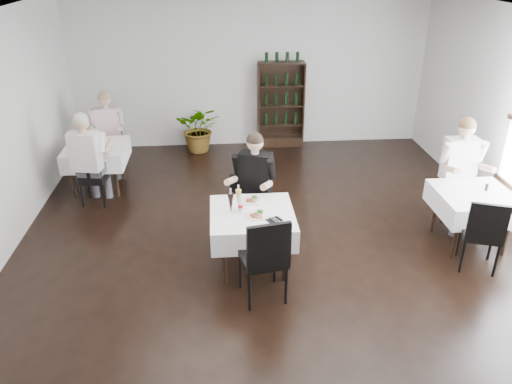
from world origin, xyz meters
TOP-DOWN VIEW (x-y plane):
  - room_shell at (0.00, 0.00)m, footprint 9.00×9.00m
  - wine_shelf at (0.60, 4.31)m, footprint 0.90×0.28m
  - main_table at (-0.30, 0.00)m, footprint 1.03×1.03m
  - left_table at (-2.70, 2.50)m, footprint 0.98×0.98m
  - right_table at (2.70, 0.30)m, footprint 0.98×0.98m
  - potted_tree at (-1.04, 4.15)m, footprint 0.94×0.84m
  - main_chair_far at (-0.35, 0.70)m, footprint 0.47×0.48m
  - main_chair_near at (-0.21, -0.73)m, footprint 0.58×0.58m
  - left_chair_far at (-2.69, 3.34)m, footprint 0.53×0.53m
  - left_chair_near at (-2.67, 1.89)m, footprint 0.43×0.44m
  - right_chair_far at (2.87, 1.04)m, footprint 0.53×0.54m
  - right_chair_near at (2.53, -0.33)m, footprint 0.58×0.58m
  - diner_main at (-0.23, 0.70)m, footprint 0.68×0.72m
  - diner_left_far at (-2.61, 3.15)m, footprint 0.59×0.61m
  - diner_left_near at (-2.66, 1.86)m, footprint 0.63×0.66m
  - diner_right_far at (2.73, 0.82)m, footprint 0.61×0.60m
  - plate_far at (-0.28, 0.29)m, footprint 0.27×0.27m
  - plate_near at (-0.25, -0.11)m, footprint 0.28×0.28m
  - pilsner_dark at (-0.56, -0.00)m, footprint 0.08×0.08m
  - pilsner_lager at (-0.46, 0.11)m, footprint 0.08×0.08m
  - coke_bottle at (-0.44, 0.03)m, footprint 0.06×0.06m
  - napkin_cutlery at (-0.05, -0.22)m, footprint 0.22×0.20m
  - pepper_mill at (2.87, 0.36)m, footprint 0.05×0.05m

SIDE VIEW (x-z plane):
  - potted_tree at x=-1.04m, z-range 0.00..0.95m
  - left_chair_near at x=-2.67m, z-range 0.06..0.92m
  - right_chair_far at x=2.87m, z-range 0.06..0.96m
  - main_chair_far at x=-0.35m, z-range 0.07..0.99m
  - right_chair_near at x=2.53m, z-range 0.07..1.06m
  - main_chair_near at x=-0.21m, z-range 0.08..1.16m
  - left_table at x=-2.70m, z-range 0.24..1.01m
  - right_table at x=2.70m, z-range 0.24..1.01m
  - main_table at x=-0.30m, z-range 0.24..1.01m
  - left_chair_far at x=-2.69m, z-range 0.08..1.18m
  - napkin_cutlery at x=-0.05m, z-range 0.77..0.79m
  - plate_far at x=-0.28m, z-range 0.75..0.82m
  - plate_near at x=-0.25m, z-range 0.75..0.82m
  - pepper_mill at x=2.87m, z-range 0.77..0.87m
  - wine_shelf at x=0.60m, z-range -0.03..1.72m
  - diner_left_far at x=-2.61m, z-range 0.12..1.61m
  - coke_bottle at x=-0.44m, z-range 0.75..0.98m
  - diner_main at x=-0.23m, z-range 0.12..1.66m
  - diner_left_near at x=-2.66m, z-range 0.12..1.67m
  - pilsner_lager at x=-0.46m, z-range 0.74..1.06m
  - pilsner_dark at x=-0.56m, z-range 0.74..1.07m
  - diner_right_far at x=2.73m, z-range 0.13..1.75m
  - room_shell at x=0.00m, z-range -3.00..6.00m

